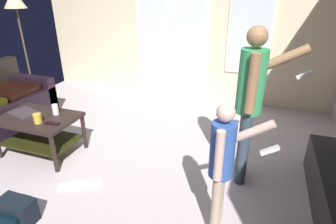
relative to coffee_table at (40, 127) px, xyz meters
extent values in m
cube|color=#B5A8AA|center=(0.97, 0.04, -0.37)|extent=(5.37, 5.06, 0.02)
cube|color=beige|center=(0.97, 2.54, 1.09)|extent=(5.37, 0.06, 2.89)
cube|color=white|center=(0.46, 2.50, 0.66)|extent=(0.65, 0.02, 2.10)
cube|color=silver|center=(0.46, 2.48, 0.71)|extent=(0.49, 0.01, 1.80)
cube|color=white|center=(1.16, 2.50, 0.66)|extent=(0.65, 0.02, 2.10)
cube|color=silver|center=(1.16, 2.48, 0.71)|extent=(0.49, 0.01, 1.80)
cube|color=white|center=(2.16, 2.50, 0.94)|extent=(0.71, 0.02, 1.49)
cube|color=silver|center=(2.16, 2.48, 0.94)|extent=(0.65, 0.01, 1.43)
cube|color=black|center=(-1.12, 1.03, -0.06)|extent=(0.86, 0.16, 0.59)
cube|color=black|center=(-1.08, 0.63, 0.12)|extent=(0.63, 0.59, 0.09)
cube|color=black|center=(0.00, 0.00, 0.11)|extent=(0.91, 0.61, 0.04)
cube|color=black|center=(0.00, 0.00, -0.18)|extent=(0.83, 0.53, 0.02)
cylinder|color=black|center=(0.42, -0.27, -0.13)|extent=(0.05, 0.05, 0.45)
cylinder|color=black|center=(-0.42, 0.27, -0.13)|extent=(0.05, 0.05, 0.45)
cylinder|color=black|center=(0.42, 0.27, -0.13)|extent=(0.05, 0.05, 0.45)
cylinder|color=#32404E|center=(2.36, 0.23, 0.03)|extent=(0.11, 0.11, 0.77)
cylinder|color=#32404E|center=(2.34, 0.39, 0.03)|extent=(0.11, 0.11, 0.77)
cylinder|color=#349256|center=(2.35, 0.31, 0.72)|extent=(0.25, 0.25, 0.61)
sphere|color=#9A6E4B|center=(2.35, 0.31, 1.14)|extent=(0.19, 0.19, 0.19)
cylinder|color=#9A6E4B|center=(2.37, 0.14, 0.75)|extent=(0.09, 0.09, 0.54)
cylinder|color=#9A6E4B|center=(2.57, 0.50, 0.90)|extent=(0.52, 0.14, 0.33)
cube|color=white|center=(2.81, 0.53, 0.77)|extent=(0.14, 0.05, 0.09)
cylinder|color=tan|center=(2.23, -0.55, -0.08)|extent=(0.08, 0.08, 0.56)
cylinder|color=tan|center=(2.24, -0.43, -0.08)|extent=(0.08, 0.08, 0.56)
cylinder|color=#2E51A0|center=(2.24, -0.49, 0.43)|extent=(0.18, 0.18, 0.44)
sphere|color=beige|center=(2.24, -0.49, 0.73)|extent=(0.13, 0.13, 0.13)
cylinder|color=beige|center=(2.23, -0.61, 0.45)|extent=(0.06, 0.06, 0.39)
cylinder|color=beige|center=(2.40, -0.37, 0.54)|extent=(0.36, 0.07, 0.27)
cube|color=white|center=(2.56, -0.37, 0.43)|extent=(0.13, 0.04, 0.10)
cylinder|color=#2B252F|center=(-1.45, 1.37, -0.35)|extent=(0.26, 0.26, 0.02)
cylinder|color=brown|center=(-1.45, 1.37, 0.46)|extent=(0.03, 0.03, 1.63)
cube|color=black|center=(0.60, -0.97, -0.24)|extent=(0.32, 0.17, 0.22)
cube|color=black|center=(0.60, -1.07, -0.27)|extent=(0.22, 0.04, 0.11)
cube|color=white|center=(0.81, -0.40, -0.35)|extent=(0.45, 0.33, 0.02)
cube|color=silver|center=(0.81, -0.40, -0.34)|extent=(0.39, 0.28, 0.00)
cube|color=#3B3135|center=(-0.21, 0.01, 0.14)|extent=(0.40, 0.32, 0.02)
cylinder|color=gold|center=(0.13, -0.13, 0.19)|extent=(0.09, 0.09, 0.11)
cylinder|color=white|center=(0.16, 0.13, 0.20)|extent=(0.07, 0.07, 0.13)
cube|color=black|center=(0.31, -0.10, 0.15)|extent=(0.18, 0.07, 0.02)
camera|label=1|loc=(2.44, -2.24, 1.50)|focal=29.27mm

